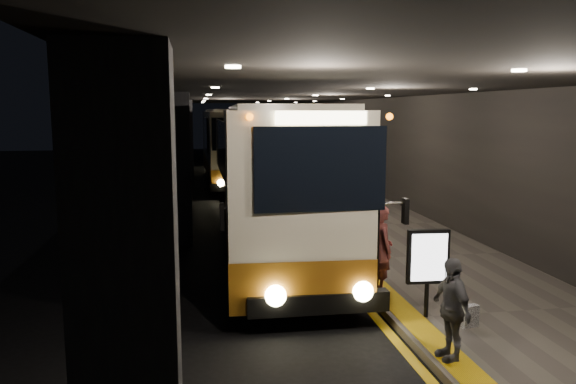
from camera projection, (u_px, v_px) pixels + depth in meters
ground at (241, 281)px, 12.89m from camera, size 90.00×90.00×0.00m
lane_line_white at (171, 236)px, 17.48m from camera, size 0.12×50.00×0.01m
kerb_stripe_yellow at (301, 231)px, 18.14m from camera, size 0.18×50.00×0.01m
sidewalk at (373, 227)px, 18.51m from camera, size 4.50×50.00×0.15m
tactile_strip at (316, 226)px, 18.20m from camera, size 0.50×50.00×0.01m
terminal_wall at (440, 138)px, 18.44m from camera, size 0.10×50.00×6.00m
support_columns at (177, 169)px, 16.24m from camera, size 0.80×24.80×4.40m
canopy at (306, 87)px, 17.50m from camera, size 9.00×50.00×0.40m
coach_main at (272, 184)px, 15.52m from camera, size 3.12×12.57×3.89m
coach_second at (230, 149)px, 30.27m from camera, size 2.71×12.19×3.82m
coach_third at (222, 137)px, 44.83m from camera, size 3.09×11.59×3.60m
passenger_boarding at (382, 249)px, 11.56m from camera, size 0.44×0.67×1.82m
passenger_waiting_grey at (451, 309)px, 8.43m from camera, size 0.57×0.97×1.58m
bag_polka at (469, 316)px, 9.76m from camera, size 0.34×0.22×0.39m
info_sign at (428, 259)px, 10.10m from camera, size 0.77×0.16×1.63m
stanchion_post at (373, 257)px, 12.52m from camera, size 0.05×0.05×1.00m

